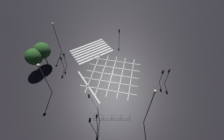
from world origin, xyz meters
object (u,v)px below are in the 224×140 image
Objects in this scene: traffic_light_nw_main at (162,74)px; street_lamp_east at (55,32)px; street_tree_near at (34,57)px; street_tree_far at (42,51)px; traffic_light_ne_cross at (93,104)px; traffic_light_ne_main at (97,118)px; traffic_light_se_cross at (62,61)px; traffic_light_nw_cross at (168,73)px; traffic_light_se_main at (64,57)px; street_lamp_west at (42,72)px; street_lamp_far at (150,105)px; traffic_light_sw_main at (119,34)px.

traffic_light_nw_main is 0.46× the size of street_lamp_east.
street_tree_near is 0.97× the size of street_tree_far.
traffic_light_ne_cross is at bearing 100.61° from street_tree_far.
traffic_light_se_cross is at bearing 90.05° from traffic_light_ne_main.
traffic_light_nw_cross is 1.14× the size of traffic_light_nw_main.
traffic_light_se_main is 4.94m from street_tree_far.
street_lamp_east is at bearing -56.49° from traffic_light_nw_main.
traffic_light_se_cross reaches higher than traffic_light_nw_main.
traffic_light_se_cross is at bearing 143.73° from street_tree_near.
traffic_light_nw_cross is at bearing 0.91° from traffic_light_ne_main.
street_lamp_west is 18.13m from street_lamp_far.
street_lamp_west is at bearing 61.11° from street_lamp_east.
street_tree_far is (4.15, 2.09, -1.96)m from street_lamp_east.
traffic_light_ne_main is at bearing 164.68° from traffic_light_ne_cross.
traffic_light_ne_main is 0.75× the size of street_tree_near.
traffic_light_ne_main is at bearing 46.28° from traffic_light_sw_main.
street_tree_far is (2.56, -4.09, 0.98)m from traffic_light_se_cross.
traffic_light_se_main is 1.00× the size of traffic_light_se_cross.
traffic_light_se_main is 15.85m from traffic_light_ne_main.
traffic_light_se_main is at bearing 127.87° from traffic_light_se_cross.
traffic_light_ne_cross is (14.88, 13.98, 0.15)m from traffic_light_sw_main.
street_lamp_far is (-6.71, 18.85, 3.03)m from traffic_light_se_cross.
street_lamp_west reaches higher than street_tree_far.
traffic_light_nw_cross is 15.31m from traffic_light_ne_cross.
street_lamp_far reaches higher than traffic_light_ne_cross.
traffic_light_se_main is at bearing -1.21° from traffic_light_ne_cross.
traffic_light_se_cross is (15.80, -14.86, -0.23)m from traffic_light_nw_cross.
street_tree_far is at bearing -147.94° from traffic_light_se_cross.
street_tree_far is at bearing -101.26° from street_lamp_west.
street_tree_far is (18.36, -18.95, 0.74)m from traffic_light_nw_cross.
street_tree_near is (20.28, -18.15, 0.56)m from traffic_light_nw_cross.
traffic_light_sw_main is 20.68m from street_lamp_west.
traffic_light_nw_cross is 1.09× the size of traffic_light_se_cross.
traffic_light_sw_main is 1.18× the size of traffic_light_nw_main.
traffic_light_sw_main reaches higher than traffic_light_se_main.
traffic_light_nw_cross is 15.95m from traffic_light_sw_main.
street_lamp_east is (-0.97, -19.08, 2.45)m from traffic_light_ne_cross.
street_tree_far is at bearing 10.61° from traffic_light_ne_cross.
traffic_light_se_main is at bearing 135.72° from street_tree_far.
traffic_light_se_main is 0.42× the size of street_lamp_far.
traffic_light_ne_cross is at bearing 2.75° from traffic_light_se_cross.
traffic_light_ne_main is at bearing 3.73° from traffic_light_nw_main.
traffic_light_nw_cross is 0.55× the size of street_lamp_west.
traffic_light_se_cross is at bearing 46.75° from traffic_light_nw_cross.
street_lamp_east is 1.45× the size of street_tree_far.
traffic_light_ne_main is 0.43× the size of street_lamp_far.
street_lamp_east reaches higher than traffic_light_se_cross.
street_lamp_east is 12.09m from street_lamp_west.
traffic_light_sw_main reaches higher than traffic_light_se_cross.
street_lamp_far reaches higher than traffic_light_sw_main.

